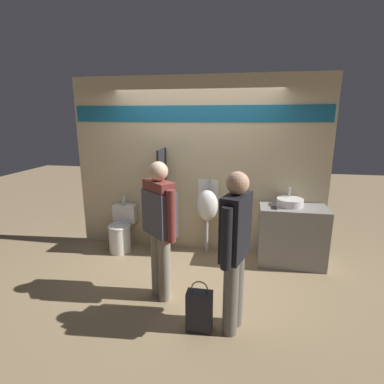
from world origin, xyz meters
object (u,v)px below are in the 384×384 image
at_px(sink_basin, 290,202).
at_px(shopping_bag, 199,311).
at_px(person_in_vest, 160,222).
at_px(person_with_lanyard, 235,247).
at_px(urinal_near_counter, 207,205).
at_px(cell_phone, 274,208).
at_px(toilet, 121,232).

height_order(sink_basin, shopping_bag, sink_basin).
distance_m(person_in_vest, person_with_lanyard, 0.96).
bearing_deg(urinal_near_counter, sink_basin, -3.80).
distance_m(cell_phone, urinal_near_counter, 1.00).
bearing_deg(person_in_vest, shopping_bag, 179.47).
relative_size(person_in_vest, person_with_lanyard, 1.01).
xyz_separation_m(sink_basin, person_in_vest, (-1.58, -1.21, 0.03)).
bearing_deg(cell_phone, shopping_bag, -117.65).
xyz_separation_m(sink_basin, urinal_near_counter, (-1.20, 0.08, -0.13)).
distance_m(person_in_vest, shopping_bag, 1.04).
bearing_deg(person_with_lanyard, shopping_bag, 121.64).
height_order(cell_phone, person_in_vest, person_in_vest).
bearing_deg(toilet, person_with_lanyard, -40.02).
relative_size(sink_basin, person_in_vest, 0.23).
bearing_deg(person_in_vest, sink_basin, -100.17).
distance_m(sink_basin, person_in_vest, 1.99).
xyz_separation_m(urinal_near_counter, person_in_vest, (-0.38, -1.29, 0.17)).
bearing_deg(cell_phone, person_with_lanyard, -108.22).
bearing_deg(urinal_near_counter, person_with_lanyard, -74.12).
xyz_separation_m(person_with_lanyard, shopping_bag, (-0.33, -0.08, -0.68)).
height_order(toilet, person_with_lanyard, person_with_lanyard).
distance_m(toilet, shopping_bag, 2.24).
height_order(urinal_near_counter, shopping_bag, urinal_near_counter).
distance_m(cell_phone, toilet, 2.40).
xyz_separation_m(urinal_near_counter, toilet, (-1.37, -0.15, -0.47)).
relative_size(cell_phone, urinal_near_counter, 0.12).
bearing_deg(person_with_lanyard, urinal_near_counter, 33.79).
distance_m(sink_basin, shopping_bag, 2.12).
height_order(urinal_near_counter, toilet, urinal_near_counter).
relative_size(cell_phone, toilet, 0.16).
bearing_deg(shopping_bag, person_in_vest, 137.13).
height_order(cell_phone, urinal_near_counter, urinal_near_counter).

